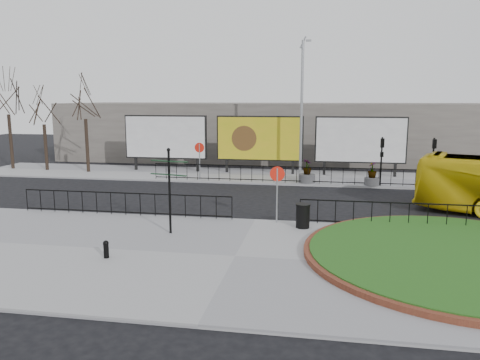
% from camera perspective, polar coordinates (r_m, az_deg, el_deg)
% --- Properties ---
extents(ground, '(90.00, 90.00, 0.00)m').
position_cam_1_polar(ground, '(21.03, 1.86, -5.12)').
color(ground, black).
rests_on(ground, ground).
extents(pavement_near, '(30.00, 10.00, 0.12)m').
position_cam_1_polar(pavement_near, '(16.29, -0.60, -9.44)').
color(pavement_near, gray).
rests_on(pavement_near, ground).
extents(pavement_far, '(44.00, 6.00, 0.12)m').
position_cam_1_polar(pavement_far, '(32.68, 4.76, 0.42)').
color(pavement_far, gray).
rests_on(pavement_far, ground).
extents(brick_edge, '(10.40, 10.40, 0.18)m').
position_cam_1_polar(brick_edge, '(17.60, 25.13, -8.41)').
color(brick_edge, brown).
rests_on(brick_edge, pavement_near).
extents(grass_lawn, '(10.00, 10.00, 0.22)m').
position_cam_1_polar(grass_lawn, '(17.59, 25.13, -8.35)').
color(grass_lawn, '#194412').
rests_on(grass_lawn, pavement_near).
extents(railing_near_left, '(10.00, 0.10, 1.10)m').
position_cam_1_polar(railing_near_left, '(22.20, -13.79, -2.82)').
color(railing_near_left, black).
rests_on(railing_near_left, pavement_near).
extents(railing_near_right, '(9.00, 0.10, 1.10)m').
position_cam_1_polar(railing_near_right, '(20.73, 19.89, -4.04)').
color(railing_near_right, black).
rests_on(railing_near_right, pavement_near).
extents(railing_far, '(18.00, 0.10, 1.10)m').
position_cam_1_polar(railing_far, '(29.86, 6.23, 0.67)').
color(railing_far, black).
rests_on(railing_far, pavement_far).
extents(speed_sign_far, '(0.64, 0.07, 2.47)m').
position_cam_1_polar(speed_sign_far, '(30.73, -4.96, 3.30)').
color(speed_sign_far, gray).
rests_on(speed_sign_far, pavement_far).
extents(speed_sign_near, '(0.64, 0.07, 2.47)m').
position_cam_1_polar(speed_sign_near, '(20.12, 4.56, -0.25)').
color(speed_sign_near, gray).
rests_on(speed_sign_near, pavement_near).
extents(billboard_left, '(6.20, 0.31, 4.10)m').
position_cam_1_polar(billboard_left, '(35.07, -9.06, 5.16)').
color(billboard_left, black).
rests_on(billboard_left, pavement_far).
extents(billboard_mid, '(6.20, 0.31, 4.10)m').
position_cam_1_polar(billboard_mid, '(33.48, 2.41, 5.05)').
color(billboard_mid, black).
rests_on(billboard_mid, pavement_far).
extents(billboard_right, '(6.20, 0.31, 4.10)m').
position_cam_1_polar(billboard_right, '(33.32, 14.47, 4.72)').
color(billboard_right, black).
rests_on(billboard_right, pavement_far).
extents(lamp_post, '(0.74, 0.18, 9.23)m').
position_cam_1_polar(lamp_post, '(31.14, 7.52, 8.71)').
color(lamp_post, gray).
rests_on(lamp_post, pavement_far).
extents(signal_pole_a, '(0.22, 0.26, 3.00)m').
position_cam_1_polar(signal_pole_a, '(29.88, 16.89, 3.07)').
color(signal_pole_a, black).
rests_on(signal_pole_a, pavement_far).
extents(signal_pole_b, '(0.22, 0.26, 3.00)m').
position_cam_1_polar(signal_pole_b, '(30.40, 22.51, 2.85)').
color(signal_pole_b, black).
rests_on(signal_pole_b, pavement_far).
extents(tree_left, '(2.00, 2.00, 7.00)m').
position_cam_1_polar(tree_left, '(35.83, -18.28, 6.52)').
color(tree_left, '#2D2119').
rests_on(tree_left, pavement_far).
extents(tree_mid, '(2.00, 2.00, 6.20)m').
position_cam_1_polar(tree_mid, '(37.87, -22.74, 5.80)').
color(tree_mid, '#2D2119').
rests_on(tree_mid, pavement_far).
extents(tree_far, '(2.00, 2.00, 7.50)m').
position_cam_1_polar(tree_far, '(39.69, -26.33, 6.65)').
color(tree_far, '#2D2119').
rests_on(tree_far, pavement_far).
extents(building_backdrop, '(40.00, 10.00, 5.00)m').
position_cam_1_polar(building_backdrop, '(42.31, 6.02, 5.90)').
color(building_backdrop, slate).
rests_on(building_backdrop, ground).
extents(fingerpost_sign, '(1.61, 0.58, 3.43)m').
position_cam_1_polar(fingerpost_sign, '(18.64, -8.61, -0.28)').
color(fingerpost_sign, black).
rests_on(fingerpost_sign, pavement_near).
extents(bollard, '(0.20, 0.20, 0.61)m').
position_cam_1_polar(bollard, '(16.63, -16.01, -8.01)').
color(bollard, black).
rests_on(bollard, pavement_near).
extents(litter_bin, '(0.61, 0.61, 1.01)m').
position_cam_1_polar(litter_bin, '(19.72, 7.67, -4.33)').
color(litter_bin, black).
rests_on(litter_bin, pavement_near).
extents(planter_b, '(1.04, 1.04, 1.51)m').
position_cam_1_polar(planter_b, '(30.15, 8.17, 0.65)').
color(planter_b, '#4C4C4F').
rests_on(planter_b, pavement_far).
extents(planter_c, '(0.92, 0.92, 1.46)m').
position_cam_1_polar(planter_c, '(30.08, 15.80, 0.41)').
color(planter_c, '#4C4C4F').
rests_on(planter_c, pavement_far).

